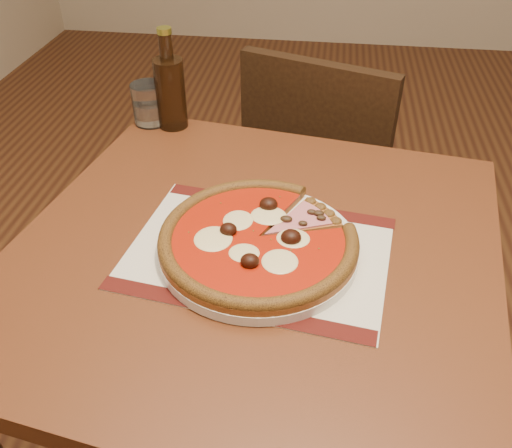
{
  "coord_description": "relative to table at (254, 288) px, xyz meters",
  "views": [
    {
      "loc": [
        -0.51,
        -0.87,
        1.34
      ],
      "look_at": [
        -0.61,
        -0.16,
        0.78
      ],
      "focal_mm": 38.0,
      "sensor_mm": 36.0,
      "label": 1
    }
  ],
  "objects": [
    {
      "name": "table",
      "position": [
        0.0,
        0.0,
        0.0
      ],
      "size": [
        0.91,
        0.91,
        0.75
      ],
      "rotation": [
        0.0,
        0.0,
        -0.15
      ],
      "color": "maroon",
      "rests_on": "ground"
    },
    {
      "name": "chair_far",
      "position": [
        0.11,
        0.66,
        -0.16
      ],
      "size": [
        0.52,
        0.52,
        0.86
      ],
      "rotation": [
        0.0,
        0.0,
        2.8
      ],
      "color": "black",
      "rests_on": "ground"
    },
    {
      "name": "placemat",
      "position": [
        0.01,
        -0.02,
        0.1
      ],
      "size": [
        0.46,
        0.36,
        0.0
      ],
      "primitive_type": "cube",
      "rotation": [
        0.0,
        0.0,
        -0.13
      ],
      "color": "silver",
      "rests_on": "table"
    },
    {
      "name": "plate",
      "position": [
        0.01,
        -0.02,
        0.11
      ],
      "size": [
        0.33,
        0.33,
        0.02
      ],
      "primitive_type": "cylinder",
      "color": "white",
      "rests_on": "placemat"
    },
    {
      "name": "pizza",
      "position": [
        0.01,
        -0.02,
        0.13
      ],
      "size": [
        0.33,
        0.33,
        0.04
      ],
      "color": "#AE612A",
      "rests_on": "plate"
    },
    {
      "name": "ham_slice",
      "position": [
        0.08,
        0.05,
        0.13
      ],
      "size": [
        0.13,
        0.12,
        0.02
      ],
      "rotation": [
        0.0,
        0.0,
        0.72
      ],
      "color": "#AE612A",
      "rests_on": "plate"
    },
    {
      "name": "water_glass",
      "position": [
        -0.3,
        0.41,
        0.15
      ],
      "size": [
        0.08,
        0.08,
        0.09
      ],
      "primitive_type": "cylinder",
      "rotation": [
        0.0,
        0.0,
        -0.08
      ],
      "color": "white",
      "rests_on": "table"
    },
    {
      "name": "bottle",
      "position": [
        -0.25,
        0.4,
        0.19
      ],
      "size": [
        0.07,
        0.07,
        0.22
      ],
      "color": "black",
      "rests_on": "table"
    }
  ]
}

